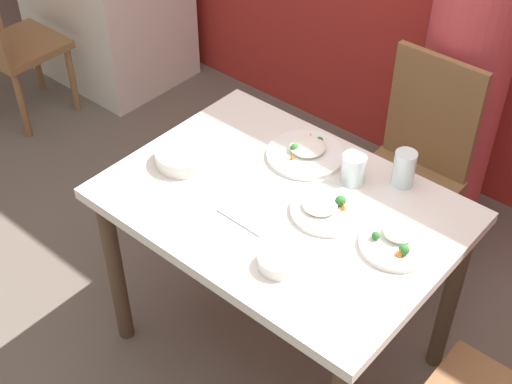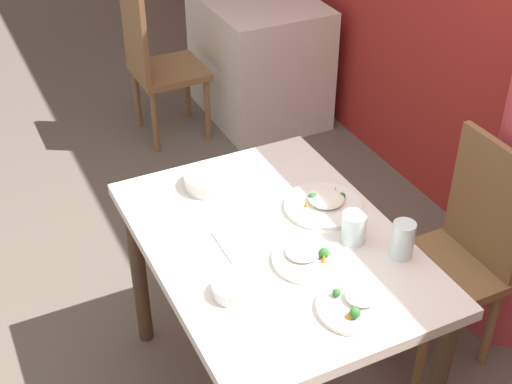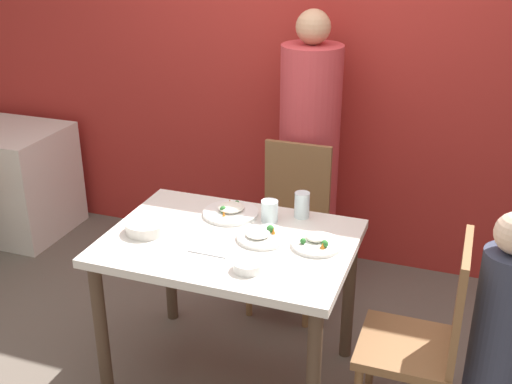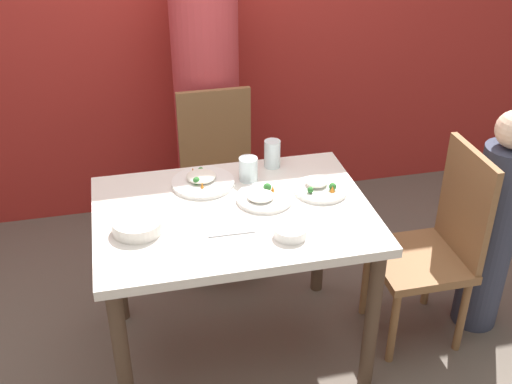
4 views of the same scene
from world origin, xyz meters
The scene contains 14 objects.
ground_plane centered at (0.00, 0.00, 0.00)m, with size 10.00×10.00×0.00m, color #60564C.
dining_table centered at (0.00, 0.00, 0.65)m, with size 1.11×0.80×0.76m.
chair_adult_spot centered at (0.07, 0.75, 0.49)m, with size 0.40×0.40×0.93m.
chair_child_spot centered at (0.90, -0.06, 0.49)m, with size 0.40×0.40×0.93m.
person_adult centered at (0.07, 1.09, 0.75)m, with size 0.35×0.35×1.62m.
person_child centered at (1.17, -0.06, 0.52)m, with size 0.21×0.21×1.10m.
bowl_curry centered at (-0.38, -0.06, 0.78)m, with size 0.19×0.19×0.05m.
plate_rice_adult centered at (0.14, 0.05, 0.77)m, with size 0.24×0.24×0.05m.
plate_rice_child centered at (0.39, 0.07, 0.77)m, with size 0.23×0.23×0.05m.
plate_noodles centered at (-0.09, 0.24, 0.77)m, with size 0.27×0.27×0.05m.
bowl_rice_small centered at (0.17, -0.23, 0.78)m, with size 0.13×0.13×0.04m.
glass_water_tall centered at (0.24, 0.33, 0.82)m, with size 0.07×0.07×0.13m.
glass_water_short centered at (0.11, 0.23, 0.81)m, with size 0.08×0.08×0.10m.
fork_steel centered at (-0.04, -0.16, 0.76)m, with size 0.18×0.02×0.01m.
Camera 4 is at (-0.40, -2.14, 2.13)m, focal length 45.00 mm.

